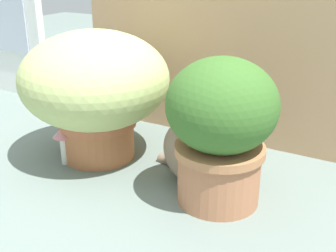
{
  "coord_description": "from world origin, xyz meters",
  "views": [
    {
      "loc": [
        0.67,
        -0.95,
        0.67
      ],
      "look_at": [
        0.07,
        0.09,
        0.18
      ],
      "focal_mm": 46.06,
      "sensor_mm": 36.0,
      "label": 1
    }
  ],
  "objects_px": {
    "grass_planter": "(95,86)",
    "cat": "(205,151)",
    "mushroom_ornament_pink": "(64,137)",
    "leafy_planter": "(221,126)"
  },
  "relations": [
    {
      "from": "grass_planter",
      "to": "cat",
      "type": "distance_m",
      "value": 0.43
    },
    {
      "from": "grass_planter",
      "to": "mushroom_ornament_pink",
      "type": "relative_size",
      "value": 3.66
    },
    {
      "from": "grass_planter",
      "to": "cat",
      "type": "height_order",
      "value": "grass_planter"
    },
    {
      "from": "cat",
      "to": "grass_planter",
      "type": "bearing_deg",
      "value": 178.03
    },
    {
      "from": "leafy_planter",
      "to": "mushroom_ornament_pink",
      "type": "xyz_separation_m",
      "value": [
        -0.54,
        -0.04,
        -0.13
      ]
    },
    {
      "from": "cat",
      "to": "mushroom_ornament_pink",
      "type": "height_order",
      "value": "cat"
    },
    {
      "from": "cat",
      "to": "leafy_planter",
      "type": "bearing_deg",
      "value": -34.79
    },
    {
      "from": "leafy_planter",
      "to": "grass_planter",
      "type": "bearing_deg",
      "value": 172.99
    },
    {
      "from": "grass_planter",
      "to": "cat",
      "type": "xyz_separation_m",
      "value": [
        0.41,
        -0.01,
        -0.13
      ]
    },
    {
      "from": "grass_planter",
      "to": "mushroom_ornament_pink",
      "type": "bearing_deg",
      "value": -121.57
    }
  ]
}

